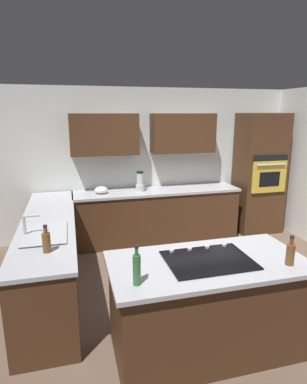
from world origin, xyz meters
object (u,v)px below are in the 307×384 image
cooktop (208,260)px  wall_oven (259,174)px  blender (140,183)px  mixing_bowl (101,190)px  dish_soap_bottle (46,242)px  second_bottle (290,253)px  oil_bottle (137,269)px  sink_unit (44,233)px

cooktop → wall_oven: bearing=-129.4°
cooktop → blender: bearing=-89.3°
mixing_bowl → dish_soap_bottle: size_ratio=0.79×
second_bottle → wall_oven: bearing=-118.0°
cooktop → second_bottle: second_bottle is taller
wall_oven → dish_soap_bottle: (3.62, 2.15, -0.08)m
mixing_bowl → oil_bottle: oil_bottle is taller
wall_oven → mixing_bowl: 2.90m
wall_oven → dish_soap_bottle: wall_oven is taller
oil_bottle → dish_soap_bottle: bearing=-48.5°
dish_soap_bottle → oil_bottle: (-0.70, 0.79, 0.03)m
mixing_bowl → sink_unit: bearing=64.9°
sink_unit → mixing_bowl: bearing=-115.1°
wall_oven → dish_soap_bottle: 4.21m
oil_bottle → second_bottle: size_ratio=1.21×
wall_oven → second_bottle: wall_oven is taller
oil_bottle → sink_unit: bearing=-59.1°
wall_oven → cooktop: (2.22, 2.70, -0.18)m
oil_bottle → wall_oven: bearing=-134.7°
mixing_bowl → oil_bottle: 2.94m
wall_oven → blender: bearing=0.2°
wall_oven → blender: 2.25m
blender → dish_soap_bottle: blender is taller
blender → wall_oven: bearing=-179.8°
blender → oil_bottle: bearing=77.2°
mixing_bowl → cooktop: bearing=104.2°
wall_oven → dish_soap_bottle: bearing=30.7°
sink_unit → mixing_bowl: (-0.78, -1.67, 0.04)m
blender → mixing_bowl: (0.65, 0.00, -0.09)m
cooktop → blender: (0.03, -2.70, 0.14)m
dish_soap_bottle → second_bottle: bearing=158.7°
oil_bottle → second_bottle: 1.35m
dish_soap_bottle → oil_bottle: bearing=131.5°
mixing_bowl → dish_soap_bottle: (0.72, 2.15, 0.05)m
wall_oven → blender: size_ratio=6.47×
dish_soap_bottle → sink_unit: bearing=-83.0°
blender → dish_soap_bottle: (1.37, 2.15, -0.04)m
wall_oven → sink_unit: wall_oven is taller
second_bottle → blender: bearing=-77.0°
sink_unit → second_bottle: size_ratio=2.63×
wall_oven → mixing_bowl: wall_oven is taller
sink_unit → dish_soap_bottle: bearing=97.0°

